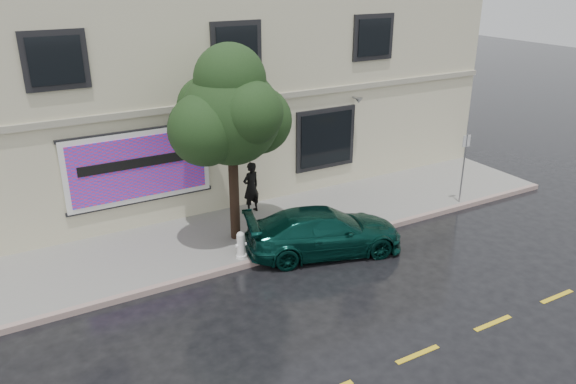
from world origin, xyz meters
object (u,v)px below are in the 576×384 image
street_tree (231,117)px  fire_hydrant (241,245)px  car (324,232)px  pedestrian (251,187)px

street_tree → fire_hydrant: bearing=-107.9°
car → pedestrian: (-0.67, 3.18, 0.35)m
car → fire_hydrant: 2.33m
pedestrian → car: bearing=88.1°
pedestrian → fire_hydrant: (-1.57, -2.58, -0.46)m
pedestrian → fire_hydrant: bearing=44.7°
street_tree → fire_hydrant: 3.42m
car → pedestrian: size_ratio=2.62×
pedestrian → street_tree: street_tree is taller
car → fire_hydrant: bearing=90.7°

